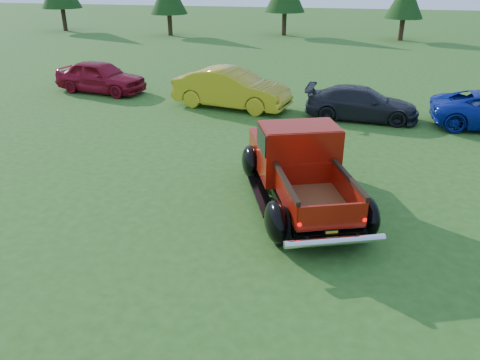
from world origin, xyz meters
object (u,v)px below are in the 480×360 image
(show_car_red, at_px, (100,77))
(show_car_grey, at_px, (362,103))
(pickup_truck, at_px, (298,164))
(show_car_yellow, at_px, (231,88))

(show_car_red, relative_size, show_car_grey, 1.01)
(pickup_truck, relative_size, show_car_red, 1.29)
(pickup_truck, xyz_separation_m, show_car_grey, (1.63, 6.92, -0.28))
(pickup_truck, distance_m, show_car_grey, 7.11)
(pickup_truck, height_order, show_car_grey, pickup_truck)
(show_car_red, distance_m, show_car_yellow, 6.30)
(show_car_red, bearing_deg, show_car_grey, -88.65)
(show_car_red, xyz_separation_m, show_car_grey, (11.13, -1.74, -0.11))
(show_car_red, height_order, show_car_grey, show_car_red)
(pickup_truck, relative_size, show_car_yellow, 1.14)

